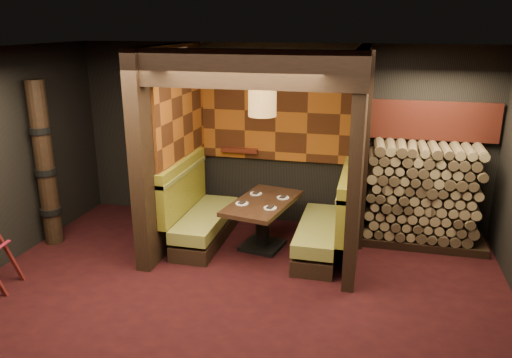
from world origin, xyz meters
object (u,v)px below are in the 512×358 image
at_px(totem_column, 45,165).
at_px(firewood_stack, 427,196).
at_px(dining_table, 263,216).
at_px(booth_bench_left, 199,216).
at_px(booth_bench_right, 327,228).
at_px(pendant_lamp, 262,99).

bearing_deg(totem_column, firewood_stack, 13.19).
bearing_deg(dining_table, booth_bench_left, -179.98).
bearing_deg(dining_table, booth_bench_right, -0.02).
xyz_separation_m(booth_bench_left, totem_column, (-2.09, -0.55, 0.79)).
height_order(totem_column, firewood_stack, totem_column).
relative_size(booth_bench_right, pendant_lamp, 1.76).
relative_size(booth_bench_right, dining_table, 1.08).
distance_m(dining_table, totem_column, 3.19).
relative_size(dining_table, firewood_stack, 0.85).
distance_m(booth_bench_right, pendant_lamp, 1.99).
distance_m(totem_column, firewood_stack, 5.50).
distance_m(dining_table, pendant_lamp, 1.68).
distance_m(dining_table, firewood_stack, 2.39).
xyz_separation_m(booth_bench_left, booth_bench_right, (1.89, 0.00, 0.00)).
height_order(booth_bench_left, booth_bench_right, same).
xyz_separation_m(pendant_lamp, totem_column, (-3.06, -0.50, -0.98)).
relative_size(booth_bench_left, dining_table, 1.08).
distance_m(pendant_lamp, firewood_stack, 2.78).
xyz_separation_m(booth_bench_right, dining_table, (-0.92, 0.00, 0.08)).
xyz_separation_m(dining_table, totem_column, (-3.06, -0.55, 0.70)).
distance_m(booth_bench_right, totem_column, 4.10).
xyz_separation_m(totem_column, firewood_stack, (5.33, 1.25, -0.44)).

